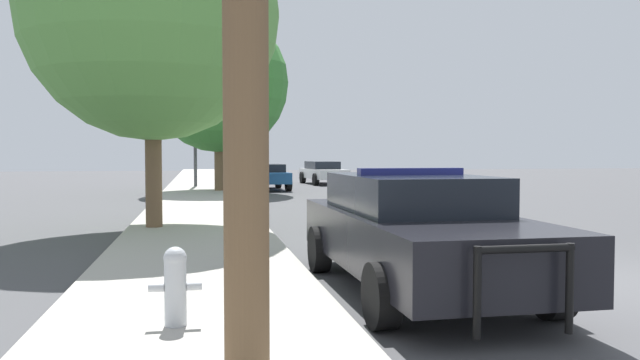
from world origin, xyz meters
TOP-DOWN VIEW (x-y plane):
  - ground_plane at (0.00, 0.00)m, footprint 110.00×110.00m
  - sidewalk_left at (-5.10, 0.00)m, footprint 3.00×110.00m
  - police_car at (-2.39, -0.13)m, footprint 2.14×5.09m
  - fire_hydrant at (-5.29, -1.66)m, footprint 0.49×0.21m
  - traffic_light at (-3.96, 23.10)m, footprint 3.28×0.35m
  - car_background_midblock at (-2.03, 21.76)m, footprint 2.19×4.42m
  - car_background_oncoming at (1.73, 26.53)m, footprint 2.18×4.64m
  - tree_sidewalk_near at (-6.04, 6.41)m, footprint 5.51×5.51m
  - tree_sidewalk_mid at (-4.19, 19.54)m, footprint 5.94×5.94m

SIDE VIEW (x-z plane):
  - ground_plane at x=0.00m, z-range 0.00..0.00m
  - sidewalk_left at x=-5.10m, z-range 0.00..0.13m
  - fire_hydrant at x=-5.29m, z-range 0.15..0.89m
  - car_background_midblock at x=-2.03m, z-range 0.07..1.29m
  - car_background_oncoming at x=1.73m, z-range 0.05..1.32m
  - police_car at x=-2.39m, z-range 0.00..1.55m
  - traffic_light at x=-3.96m, z-range 1.16..6.26m
  - tree_sidewalk_mid at x=-4.19m, z-range 0.94..8.51m
  - tree_sidewalk_near at x=-6.04m, z-range 1.06..8.44m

